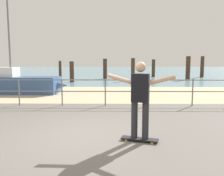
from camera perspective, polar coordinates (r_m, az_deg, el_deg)
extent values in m
cube|color=#605B56|center=(4.59, -8.72, -15.79)|extent=(24.00, 10.00, 0.04)
cube|color=tan|center=(12.32, -2.62, -1.40)|extent=(24.00, 6.00, 0.04)
cube|color=slate|center=(40.22, -0.27, 4.30)|extent=(72.00, 50.00, 0.04)
cylinder|color=slate|center=(9.61, -22.04, -1.06)|extent=(0.05, 0.05, 1.05)
cylinder|color=slate|center=(9.09, -12.27, -1.13)|extent=(0.05, 0.05, 1.05)
cylinder|color=slate|center=(8.87, -1.67, -1.18)|extent=(0.05, 0.05, 1.05)
cylinder|color=slate|center=(8.95, 9.10, -1.18)|extent=(0.05, 0.05, 1.05)
cylinder|color=slate|center=(9.35, 19.31, -1.15)|extent=(0.05, 0.05, 1.05)
cylinder|color=slate|center=(9.04, -12.35, 1.98)|extent=(13.39, 0.04, 0.04)
cylinder|color=slate|center=(9.09, -12.28, -0.80)|extent=(13.39, 0.04, 0.04)
cube|color=#335184|center=(13.33, -22.46, 0.66)|extent=(4.45, 1.58, 0.90)
cone|color=#335184|center=(12.54, -13.35, 0.64)|extent=(1.13, 0.81, 0.77)
cylinder|color=slate|center=(13.47, -24.17, 12.17)|extent=(0.10, 0.10, 4.51)
cube|color=silver|center=(13.55, -24.89, 3.61)|extent=(1.24, 0.95, 0.50)
cube|color=black|center=(5.14, 6.85, -12.38)|extent=(0.82, 0.43, 0.02)
cylinder|color=orange|center=(5.14, 3.52, -12.85)|extent=(0.07, 0.05, 0.06)
cylinder|color=orange|center=(5.28, 3.97, -12.29)|extent=(0.07, 0.05, 0.06)
cylinder|color=orange|center=(5.03, 9.87, -13.36)|extent=(0.07, 0.05, 0.06)
cylinder|color=orange|center=(5.18, 10.13, -12.76)|extent=(0.07, 0.05, 0.06)
cylinder|color=#26262B|center=(5.04, 5.56, -7.85)|extent=(0.14, 0.14, 0.80)
cylinder|color=#26262B|center=(5.00, 8.28, -8.02)|extent=(0.14, 0.14, 0.80)
cube|color=black|center=(4.89, 7.03, 0.03)|extent=(0.40, 0.30, 0.60)
sphere|color=tan|center=(4.85, 7.11, 5.19)|extent=(0.22, 0.22, 0.22)
cylinder|color=tan|center=(4.97, 2.01, 2.26)|extent=(0.56, 0.25, 0.23)
cylinder|color=tan|center=(4.80, 12.29, 1.95)|extent=(0.56, 0.25, 0.23)
cylinder|color=#422D1E|center=(25.88, -12.71, 4.66)|extent=(0.31, 0.31, 1.73)
cylinder|color=#422D1E|center=(18.87, -9.91, 3.94)|extent=(0.35, 0.35, 1.69)
cylinder|color=#422D1E|center=(22.12, -1.73, 4.76)|extent=(0.38, 0.38, 1.94)
cylinder|color=#422D1E|center=(20.30, 5.20, 4.60)|extent=(0.34, 0.34, 1.97)
cylinder|color=#422D1E|center=(25.02, 10.21, 4.83)|extent=(0.36, 0.36, 1.88)
cylinder|color=#422D1E|center=(22.04, 18.30, 4.69)|extent=(0.40, 0.40, 2.15)
cylinder|color=#422D1E|center=(26.01, 21.43, 4.90)|extent=(0.37, 0.37, 2.21)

